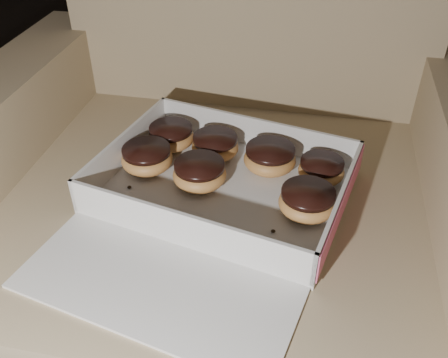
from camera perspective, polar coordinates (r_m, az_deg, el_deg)
armchair at (r=0.98m, az=0.11°, el=-4.62°), size 0.93×0.78×0.97m
bakery_box at (r=0.80m, az=-0.98°, el=-2.53°), size 0.47×0.53×0.07m
donut_a at (r=0.85m, az=11.06°, el=1.05°), size 0.08×0.08×0.04m
donut_b at (r=0.78m, az=9.51°, el=-2.54°), size 0.09×0.09×0.04m
donut_c at (r=0.87m, az=-8.80°, el=2.39°), size 0.09×0.09×0.04m
donut_d at (r=0.86m, az=5.26°, el=2.42°), size 0.09×0.09×0.05m
donut_e at (r=0.83m, az=-2.81°, el=0.67°), size 0.09×0.09×0.04m
donut_f at (r=0.90m, az=-1.02°, el=3.82°), size 0.08×0.08×0.04m
donut_g at (r=0.93m, az=-6.07°, el=4.90°), size 0.08×0.08×0.04m
crumb_a at (r=0.75m, az=5.64°, el=-5.94°), size 0.01×0.01×0.00m
crumb_b at (r=0.80m, az=-13.07°, el=-3.68°), size 0.01×0.01×0.00m
crumb_c at (r=0.85m, az=-10.77°, el=-0.91°), size 0.01×0.01×0.00m
crumb_d at (r=0.85m, az=-5.33°, el=-0.31°), size 0.01×0.01×0.00m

